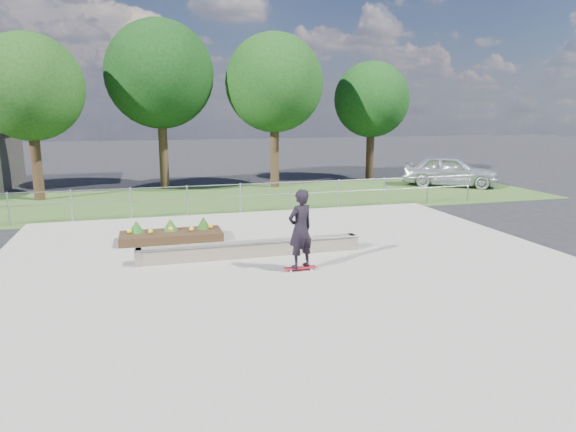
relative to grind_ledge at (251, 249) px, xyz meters
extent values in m
plane|color=black|center=(0.83, -1.47, -0.26)|extent=(120.00, 120.00, 0.00)
cube|color=#304F1F|center=(0.83, 9.53, -0.25)|extent=(30.00, 8.00, 0.02)
cube|color=gray|center=(0.83, -1.47, -0.23)|extent=(15.00, 15.00, 0.06)
cylinder|color=gray|center=(-7.17, 6.03, 0.34)|extent=(0.06, 0.06, 1.20)
cylinder|color=#999AA1|center=(-5.17, 6.03, 0.34)|extent=(0.06, 0.06, 1.20)
cylinder|color=#92959A|center=(-3.17, 6.03, 0.34)|extent=(0.06, 0.06, 1.20)
cylinder|color=gray|center=(-1.17, 6.03, 0.34)|extent=(0.06, 0.06, 1.20)
cylinder|color=gray|center=(0.83, 6.03, 0.34)|extent=(0.06, 0.06, 1.20)
cylinder|color=gray|center=(2.83, 6.03, 0.34)|extent=(0.06, 0.06, 1.20)
cylinder|color=gray|center=(4.83, 6.03, 0.34)|extent=(0.06, 0.06, 1.20)
cylinder|color=gray|center=(6.83, 6.03, 0.34)|extent=(0.06, 0.06, 1.20)
cylinder|color=gray|center=(8.83, 6.03, 0.34)|extent=(0.06, 0.06, 1.20)
cylinder|color=gray|center=(10.83, 6.03, 0.34)|extent=(0.06, 0.06, 1.20)
cylinder|color=gray|center=(0.83, 6.03, 0.89)|extent=(20.00, 0.04, 0.04)
cylinder|color=#919499|center=(0.83, 6.03, 0.44)|extent=(20.00, 0.04, 0.04)
cylinder|color=black|center=(-7.17, 11.53, 1.20)|extent=(0.44, 0.44, 2.93)
sphere|color=black|center=(-7.17, 11.53, 4.61)|extent=(4.55, 4.55, 4.55)
cylinder|color=#352315|center=(-1.67, 13.53, 1.42)|extent=(0.44, 0.44, 3.38)
sphere|color=black|center=(-1.67, 13.53, 5.36)|extent=(5.25, 5.25, 5.25)
cylinder|color=#312013|center=(3.83, 12.53, 1.31)|extent=(0.44, 0.44, 3.15)
sphere|color=black|center=(3.83, 12.53, 4.99)|extent=(4.90, 4.90, 4.90)
cylinder|color=black|center=(9.83, 14.03, 1.09)|extent=(0.44, 0.44, 2.70)
sphere|color=black|center=(9.83, 14.03, 4.24)|extent=(4.20, 4.20, 4.20)
cube|color=#685C4D|center=(0.00, 0.00, 0.00)|extent=(6.00, 0.40, 0.40)
cylinder|color=gray|center=(0.00, -0.20, 0.20)|extent=(6.00, 0.06, 0.06)
cube|color=brown|center=(-2.90, 0.00, 0.00)|extent=(0.15, 0.42, 0.40)
cube|color=#6A5F4E|center=(2.90, 0.00, 0.00)|extent=(0.15, 0.42, 0.40)
cube|color=black|center=(-1.97, 2.36, -0.08)|extent=(3.00, 1.20, 0.25)
sphere|color=yellow|center=(-3.17, 2.46, 0.13)|extent=(0.14, 0.14, 0.14)
sphere|color=yellow|center=(-2.57, 2.26, 0.13)|extent=(0.14, 0.14, 0.14)
sphere|color=yellow|center=(-1.97, 2.46, 0.13)|extent=(0.14, 0.14, 0.14)
sphere|color=yellow|center=(-1.37, 2.26, 0.13)|extent=(0.14, 0.14, 0.14)
sphere|color=gold|center=(-0.77, 2.46, 0.13)|extent=(0.14, 0.14, 0.14)
cone|color=#1C4D16|center=(-2.97, 2.61, 0.23)|extent=(0.44, 0.44, 0.36)
cone|color=#1D4F16|center=(-1.97, 2.61, 0.23)|extent=(0.44, 0.44, 0.36)
cone|color=#1B4012|center=(-0.97, 2.61, 0.23)|extent=(0.44, 0.44, 0.36)
cylinder|color=silver|center=(0.64, -1.64, -0.18)|extent=(0.05, 0.03, 0.05)
cylinder|color=silver|center=(0.64, -1.46, -0.18)|extent=(0.05, 0.03, 0.05)
cylinder|color=white|center=(1.16, -1.64, -0.18)|extent=(0.05, 0.03, 0.05)
cylinder|color=white|center=(1.16, -1.46, -0.18)|extent=(0.05, 0.03, 0.05)
cylinder|color=#98999D|center=(0.64, -1.55, -0.15)|extent=(0.02, 0.18, 0.02)
cylinder|color=gray|center=(1.16, -1.55, -0.15)|extent=(0.02, 0.18, 0.02)
cube|color=maroon|center=(0.90, -1.55, -0.13)|extent=(0.80, 0.21, 0.02)
imported|color=black|center=(0.90, -1.55, 0.84)|extent=(0.83, 0.70, 1.93)
imported|color=#B2B8BC|center=(12.72, 10.34, 0.55)|extent=(5.08, 4.25, 1.64)
camera|label=1|loc=(-2.64, -13.03, 3.63)|focal=32.00mm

